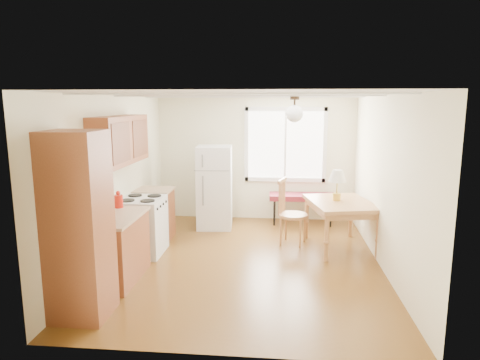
# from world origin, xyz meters

# --- Properties ---
(room_shell) EXTENTS (4.60, 5.60, 2.62)m
(room_shell) POSITION_xyz_m (0.00, 0.00, 1.25)
(room_shell) COLOR #502F10
(room_shell) RESTS_ON ground
(kitchen_run) EXTENTS (0.65, 3.40, 2.20)m
(kitchen_run) POSITION_xyz_m (-1.72, -0.63, 0.84)
(kitchen_run) COLOR brown
(kitchen_run) RESTS_ON ground
(window_unit) EXTENTS (1.64, 0.05, 1.51)m
(window_unit) POSITION_xyz_m (0.60, 2.47, 1.55)
(window_unit) COLOR white
(window_unit) RESTS_ON room_shell
(pendant_light) EXTENTS (0.26, 0.26, 0.40)m
(pendant_light) POSITION_xyz_m (0.70, 0.40, 2.24)
(pendant_light) COLOR black
(pendant_light) RESTS_ON room_shell
(refrigerator) EXTENTS (0.70, 0.70, 1.58)m
(refrigerator) POSITION_xyz_m (-0.75, 1.76, 0.79)
(refrigerator) COLOR white
(refrigerator) RESTS_ON ground
(bench) EXTENTS (1.32, 0.52, 0.60)m
(bench) POSITION_xyz_m (0.95, 2.16, 0.54)
(bench) COLOR maroon
(bench) RESTS_ON ground
(dining_table) EXTENTS (1.20, 1.44, 0.80)m
(dining_table) POSITION_xyz_m (1.50, 0.75, 0.69)
(dining_table) COLOR #A66E3F
(dining_table) RESTS_ON ground
(chair) EXTENTS (0.53, 0.52, 1.12)m
(chair) POSITION_xyz_m (0.63, 0.92, 0.64)
(chair) COLOR #A66E3F
(chair) RESTS_ON ground
(table_lamp) EXTENTS (0.29, 0.29, 0.51)m
(table_lamp) POSITION_xyz_m (1.44, 0.82, 1.17)
(table_lamp) COLOR gold
(table_lamp) RESTS_ON dining_table
(coffee_maker) EXTENTS (0.19, 0.23, 0.34)m
(coffee_maker) POSITION_xyz_m (-1.72, -1.24, 1.02)
(coffee_maker) COLOR black
(coffee_maker) RESTS_ON kitchen_run
(kettle) EXTENTS (0.13, 0.13, 0.25)m
(kettle) POSITION_xyz_m (-1.81, -0.40, 1.00)
(kettle) COLOR red
(kettle) RESTS_ON kitchen_run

